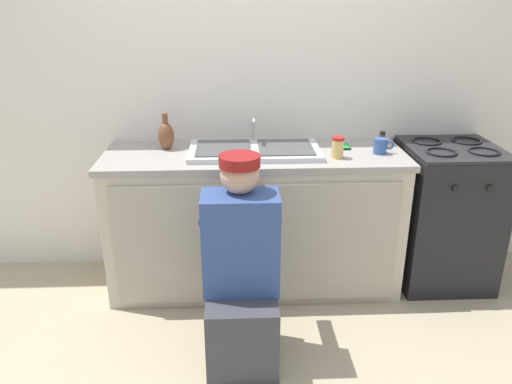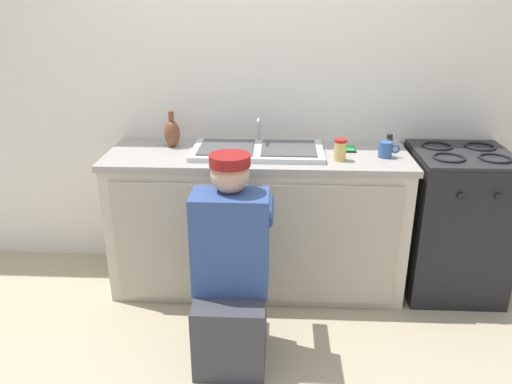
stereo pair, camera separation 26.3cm
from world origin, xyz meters
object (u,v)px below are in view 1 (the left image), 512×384
coffee_mug (381,146)px  cell_phone (343,146)px  sink_double_basin (254,150)px  spice_bottle_pepper (382,140)px  vase_decorative (166,135)px  stove_range (444,214)px  plumber_person (241,280)px  condiment_jar (338,148)px

coffee_mug → cell_phone: bearing=143.0°
sink_double_basin → spice_bottle_pepper: 0.82m
spice_bottle_pepper → coffee_mug: 0.14m
cell_phone → vase_decorative: (-1.12, 0.01, 0.08)m
stove_range → plumber_person: (-1.35, -0.75, -0.00)m
sink_double_basin → vase_decorative: bearing=169.4°
stove_range → condiment_jar: 0.92m
plumber_person → coffee_mug: size_ratio=8.76×
spice_bottle_pepper → cell_phone: 0.24m
stove_range → coffee_mug: bearing=-173.9°
cell_phone → condiment_jar: 0.24m
cell_phone → vase_decorative: bearing=179.5°
coffee_mug → spice_bottle_pepper: bearing=71.4°
plumber_person → cell_phone: 1.17m
spice_bottle_pepper → vase_decorative: vase_decorative is taller
sink_double_basin → vase_decorative: size_ratio=3.48×
spice_bottle_pepper → cell_phone: size_ratio=0.75×
coffee_mug → stove_range: bearing=6.1°
condiment_jar → vase_decorative: vase_decorative is taller
sink_double_basin → spice_bottle_pepper: sink_double_basin is taller
sink_double_basin → cell_phone: (0.57, 0.09, -0.01)m
stove_range → vase_decorative: vase_decorative is taller
spice_bottle_pepper → coffee_mug: bearing=-108.6°
stove_range → plumber_person: size_ratio=0.85×
condiment_jar → stove_range: bearing=9.4°
cell_phone → vase_decorative: 1.12m
cell_phone → coffee_mug: 0.25m
cell_phone → coffee_mug: (0.20, -0.15, 0.04)m
sink_double_basin → condiment_jar: 0.51m
sink_double_basin → coffee_mug: sink_double_basin is taller
vase_decorative → cell_phone: bearing=-0.5°
sink_double_basin → vase_decorative: (-0.55, 0.10, 0.07)m
sink_double_basin → coffee_mug: 0.77m
cell_phone → condiment_jar: size_ratio=1.09×
sink_double_basin → coffee_mug: bearing=-4.0°
condiment_jar → vase_decorative: (-1.03, 0.23, 0.03)m
stove_range → condiment_jar: (-0.76, -0.13, 0.50)m
sink_double_basin → stove_range: bearing=-0.1°
sink_double_basin → plumber_person: size_ratio=0.72×
spice_bottle_pepper → condiment_jar: condiment_jar is taller
stove_range → spice_bottle_pepper: bearing=169.8°
sink_double_basin → plumber_person: bearing=-97.7°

